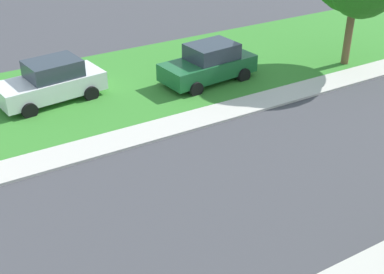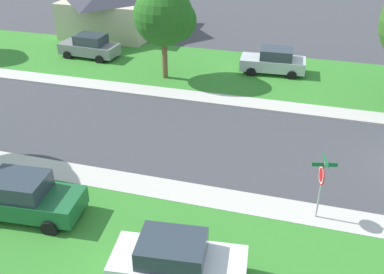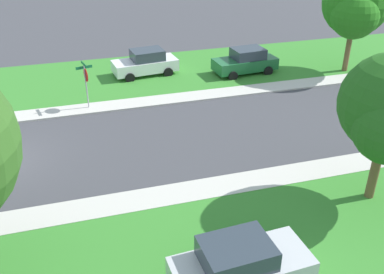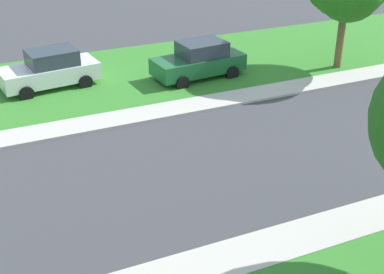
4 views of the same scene
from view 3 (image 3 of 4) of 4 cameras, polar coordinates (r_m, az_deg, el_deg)
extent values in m
cube|color=beige|center=(19.44, 11.85, -4.98)|extent=(1.40, 56.00, 0.10)
cube|color=#38842D|center=(16.37, 19.44, -13.66)|extent=(8.00, 56.00, 0.08)
cube|color=beige|center=(27.03, 2.86, 5.63)|extent=(1.40, 56.00, 0.10)
cube|color=#38842D|center=(31.20, 0.05, 8.87)|extent=(8.00, 56.00, 0.08)
cylinder|color=#9E9EA3|center=(25.35, -13.64, 6.29)|extent=(0.07, 0.07, 2.60)
cylinder|color=red|center=(25.10, -13.72, 7.89)|extent=(0.75, 0.20, 0.76)
cylinder|color=white|center=(25.10, -13.68, 7.90)|extent=(0.65, 0.15, 0.67)
cylinder|color=red|center=(25.10, -13.67, 7.90)|extent=(0.53, 0.12, 0.55)
cube|color=#146B38|center=(24.87, -14.00, 9.24)|extent=(0.90, 0.22, 0.16)
cube|color=#146B38|center=(24.93, -13.95, 8.83)|extent=(0.22, 0.90, 0.16)
cube|color=#1E6033|center=(30.46, 6.92, 9.48)|extent=(2.18, 4.44, 0.76)
cube|color=#2D3842|center=(30.33, 7.34, 10.80)|extent=(1.78, 2.24, 0.68)
cylinder|color=black|center=(29.26, 5.36, 7.95)|extent=(0.30, 0.66, 0.64)
cylinder|color=black|center=(30.77, 3.87, 9.08)|extent=(0.30, 0.66, 0.64)
cylinder|color=black|center=(30.49, 9.91, 8.52)|extent=(0.30, 0.66, 0.64)
cylinder|color=black|center=(31.95, 8.27, 9.59)|extent=(0.30, 0.66, 0.64)
cube|color=white|center=(30.12, -6.17, 9.30)|extent=(2.27, 4.47, 0.76)
cube|color=#2D3842|center=(29.94, -5.87, 10.65)|extent=(1.83, 2.27, 0.68)
cylinder|color=black|center=(29.10, -8.12, 7.67)|extent=(0.31, 0.66, 0.64)
cylinder|color=black|center=(30.74, -9.03, 8.76)|extent=(0.31, 0.66, 0.64)
cylinder|color=black|center=(29.82, -3.14, 8.45)|extent=(0.31, 0.66, 0.64)
cylinder|color=black|center=(31.43, -4.27, 9.49)|extent=(0.31, 0.66, 0.64)
cube|color=silver|center=(13.98, 6.48, -16.83)|extent=(2.05, 4.40, 0.76)
cube|color=#2D3842|center=(13.41, 5.85, -14.90)|extent=(1.72, 2.19, 0.68)
cylinder|color=black|center=(15.29, 9.57, -14.23)|extent=(0.28, 0.65, 0.64)
cylinder|color=black|center=(14.45, -0.20, -16.85)|extent=(0.28, 0.65, 0.64)
cylinder|color=brown|center=(18.45, 22.86, -3.75)|extent=(0.36, 0.36, 2.85)
cylinder|color=brown|center=(32.17, 19.73, 10.75)|extent=(0.36, 0.36, 3.20)
sphere|color=#26761A|center=(31.43, 20.69, 16.14)|extent=(4.35, 4.35, 4.35)
sphere|color=#26761A|center=(30.39, 20.55, 14.72)|extent=(3.04, 3.04, 3.04)
camera|label=1|loc=(8.34, -19.04, 17.23)|focal=48.63mm
camera|label=2|loc=(37.77, -15.77, 28.91)|focal=41.55mm
camera|label=4|loc=(4.80, -0.15, 11.33)|focal=50.77mm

